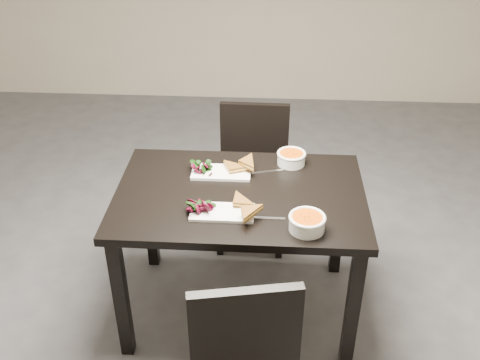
{
  "coord_description": "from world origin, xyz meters",
  "views": [
    {
      "loc": [
        0.46,
        -2.57,
        2.2
      ],
      "look_at": [
        0.33,
        -0.36,
        0.82
      ],
      "focal_mm": 41.29,
      "sensor_mm": 36.0,
      "label": 1
    }
  ],
  "objects_px": {
    "chair_far": "(253,166)",
    "soup_bowl_near": "(307,222)",
    "chair_near": "(242,339)",
    "plate_far": "(221,172)",
    "soup_bowl_far": "(291,157)",
    "plate_near": "(222,212)",
    "table": "(240,209)"
  },
  "relations": [
    {
      "from": "chair_far",
      "to": "plate_far",
      "type": "bearing_deg",
      "value": -103.54
    },
    {
      "from": "plate_far",
      "to": "soup_bowl_far",
      "type": "bearing_deg",
      "value": 19.0
    },
    {
      "from": "soup_bowl_near",
      "to": "soup_bowl_far",
      "type": "xyz_separation_m",
      "value": [
        -0.06,
        0.57,
        -0.0
      ]
    },
    {
      "from": "chair_near",
      "to": "chair_far",
      "type": "height_order",
      "value": "same"
    },
    {
      "from": "table",
      "to": "chair_far",
      "type": "height_order",
      "value": "chair_far"
    },
    {
      "from": "table",
      "to": "soup_bowl_near",
      "type": "relative_size",
      "value": 7.42
    },
    {
      "from": "table",
      "to": "soup_bowl_far",
      "type": "distance_m",
      "value": 0.41
    },
    {
      "from": "chair_far",
      "to": "soup_bowl_near",
      "type": "relative_size",
      "value": 5.25
    },
    {
      "from": "table",
      "to": "chair_near",
      "type": "height_order",
      "value": "chair_near"
    },
    {
      "from": "plate_far",
      "to": "soup_bowl_far",
      "type": "distance_m",
      "value": 0.38
    },
    {
      "from": "chair_near",
      "to": "soup_bowl_near",
      "type": "xyz_separation_m",
      "value": [
        0.26,
        0.39,
        0.31
      ]
    },
    {
      "from": "plate_near",
      "to": "chair_near",
      "type": "bearing_deg",
      "value": -76.59
    },
    {
      "from": "table",
      "to": "chair_far",
      "type": "xyz_separation_m",
      "value": [
        0.04,
        0.7,
        -0.17
      ]
    },
    {
      "from": "chair_far",
      "to": "plate_far",
      "type": "relative_size",
      "value": 2.87
    },
    {
      "from": "chair_far",
      "to": "plate_near",
      "type": "height_order",
      "value": "chair_far"
    },
    {
      "from": "chair_near",
      "to": "soup_bowl_far",
      "type": "relative_size",
      "value": 5.65
    },
    {
      "from": "plate_near",
      "to": "plate_far",
      "type": "height_order",
      "value": "same"
    },
    {
      "from": "chair_near",
      "to": "chair_far",
      "type": "bearing_deg",
      "value": 79.77
    },
    {
      "from": "soup_bowl_near",
      "to": "plate_far",
      "type": "xyz_separation_m",
      "value": [
        -0.41,
        0.44,
        -0.03
      ]
    },
    {
      "from": "plate_near",
      "to": "plate_far",
      "type": "relative_size",
      "value": 0.97
    },
    {
      "from": "chair_near",
      "to": "chair_far",
      "type": "xyz_separation_m",
      "value": [
        -0.01,
        1.37,
        0.0
      ]
    },
    {
      "from": "table",
      "to": "soup_bowl_near",
      "type": "xyz_separation_m",
      "value": [
        0.31,
        -0.28,
        0.14
      ]
    },
    {
      "from": "chair_near",
      "to": "plate_near",
      "type": "height_order",
      "value": "chair_near"
    },
    {
      "from": "chair_near",
      "to": "chair_far",
      "type": "distance_m",
      "value": 1.37
    },
    {
      "from": "soup_bowl_far",
      "to": "plate_near",
      "type": "bearing_deg",
      "value": -124.11
    },
    {
      "from": "plate_near",
      "to": "soup_bowl_near",
      "type": "height_order",
      "value": "soup_bowl_near"
    },
    {
      "from": "plate_near",
      "to": "soup_bowl_far",
      "type": "height_order",
      "value": "soup_bowl_far"
    },
    {
      "from": "chair_far",
      "to": "soup_bowl_near",
      "type": "bearing_deg",
      "value": -73.3
    },
    {
      "from": "soup_bowl_near",
      "to": "table",
      "type": "bearing_deg",
      "value": 137.93
    },
    {
      "from": "chair_near",
      "to": "chair_far",
      "type": "relative_size",
      "value": 1.0
    },
    {
      "from": "table",
      "to": "soup_bowl_near",
      "type": "distance_m",
      "value": 0.44
    },
    {
      "from": "table",
      "to": "soup_bowl_far",
      "type": "height_order",
      "value": "soup_bowl_far"
    }
  ]
}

